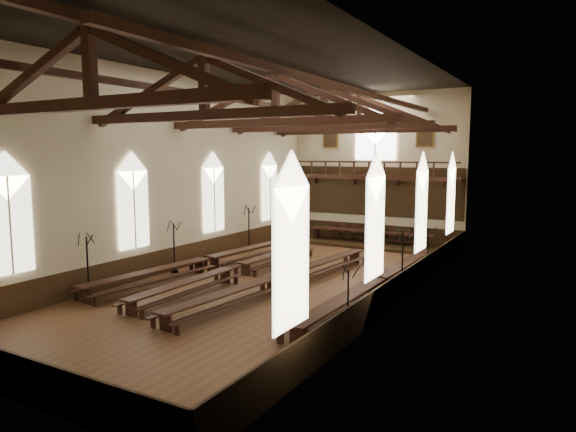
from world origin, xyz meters
name	(u,v)px	position (x,y,z in m)	size (l,w,h in m)	color
ground	(276,283)	(0.00, 0.00, 0.00)	(26.00, 26.00, 0.00)	brown
room_walls	(275,143)	(0.00, 0.00, 6.46)	(26.00, 26.00, 26.00)	beige
wainscot_band	(276,270)	(0.00, 0.00, 0.60)	(12.00, 26.00, 1.20)	#331E0F
side_windows	(276,203)	(0.00, 0.00, 3.74)	(11.85, 19.80, 4.50)	silver
end_window	(375,135)	(0.00, 12.90, 7.22)	(2.80, 0.12, 3.80)	white
minstrels_gallery	(373,185)	(0.00, 12.66, 3.91)	(11.80, 1.24, 3.70)	#331910
portraits	(375,137)	(0.00, 12.90, 7.10)	(7.75, 0.09, 1.45)	brown
roof_trusses	(275,104)	(0.00, 0.00, 8.22)	(11.70, 25.70, 2.80)	#331910
refectory_row_a	(208,261)	(-4.20, 0.23, 0.55)	(2.24, 14.55, 0.75)	#331910
refectory_row_b	(236,269)	(-2.06, -0.32, 0.50)	(1.43, 13.79, 0.68)	#331910
refectory_row_c	(283,278)	(0.86, -0.79, 0.52)	(2.12, 14.17, 0.71)	#331910
refectory_row_d	(379,282)	(4.86, 0.44, 0.56)	(1.68, 14.59, 0.77)	#331910
dais	(369,244)	(0.27, 11.40, 0.10)	(11.40, 3.09, 0.21)	#331E0F
high_table	(369,233)	(0.27, 11.40, 0.86)	(8.30, 1.02, 0.78)	#331910
high_chairs	(374,232)	(0.27, 12.21, 0.80)	(6.80, 0.51, 1.09)	#331910
candelabrum_left_near	(88,278)	(-5.55, -5.98, 0.83)	(0.80, 0.82, 2.74)	black
candelabrum_left_mid	(174,257)	(-5.55, -0.75, 0.80)	(0.77, 0.80, 2.64)	black
candelabrum_left_far	(249,237)	(-5.55, 5.99, 0.86)	(0.83, 0.85, 2.84)	black
candelabrum_right_near	(348,312)	(5.55, -4.50, 0.70)	(0.68, 0.69, 2.30)	black
candelabrum_right_mid	(402,272)	(5.55, 1.48, 0.87)	(0.80, 0.87, 2.85)	black
candelabrum_right_far	(428,258)	(5.55, 5.78, 0.72)	(0.68, 0.72, 2.37)	black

